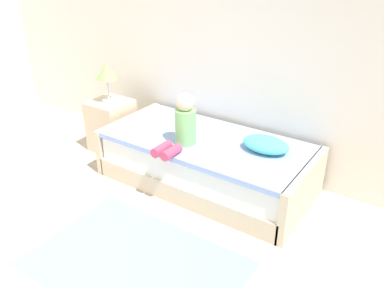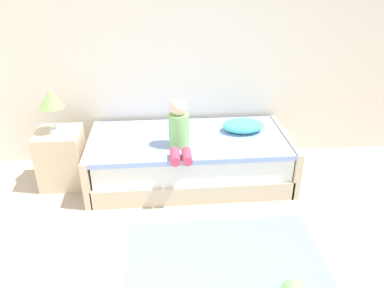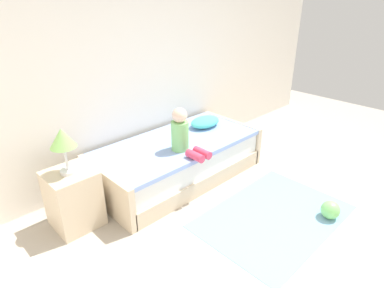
{
  "view_description": "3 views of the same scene",
  "coord_description": "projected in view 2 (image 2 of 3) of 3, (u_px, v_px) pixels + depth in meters",
  "views": [
    {
      "loc": [
        1.85,
        -0.97,
        2.19
      ],
      "look_at": [
        -0.0,
        1.75,
        0.55
      ],
      "focal_mm": 37.02,
      "sensor_mm": 36.0,
      "label": 1
    },
    {
      "loc": [
        -0.28,
        -1.5,
        2.22
      ],
      "look_at": [
        -0.0,
        1.75,
        0.55
      ],
      "focal_mm": 35.06,
      "sensor_mm": 36.0,
      "label": 2
    },
    {
      "loc": [
        -2.36,
        -0.68,
        2.16
      ],
      "look_at": [
        -0.0,
        1.75,
        0.55
      ],
      "focal_mm": 30.3,
      "sensor_mm": 36.0,
      "label": 3
    }
  ],
  "objects": [
    {
      "name": "nightstand",
      "position": [
        62.0,
        158.0,
        3.93
      ],
      "size": [
        0.44,
        0.44,
        0.6
      ],
      "primitive_type": "cube",
      "color": "beige",
      "rests_on": "ground"
    },
    {
      "name": "wall_rear",
      "position": [
        186.0,
        33.0,
        4.01
      ],
      "size": [
        7.2,
        0.1,
        2.9
      ],
      "primitive_type": "cube",
      "color": "silver",
      "rests_on": "ground"
    },
    {
      "name": "child_figure",
      "position": [
        179.0,
        129.0,
        3.6
      ],
      "size": [
        0.2,
        0.51,
        0.5
      ],
      "color": "#7FC672",
      "rests_on": "bed"
    },
    {
      "name": "area_rug",
      "position": [
        226.0,
        263.0,
        3.0
      ],
      "size": [
        1.6,
        1.1,
        0.01
      ],
      "primitive_type": "cube",
      "color": "#7AA8CC",
      "rests_on": "ground"
    },
    {
      "name": "bed",
      "position": [
        190.0,
        159.0,
        4.02
      ],
      "size": [
        2.11,
        1.0,
        0.5
      ],
      "color": "beige",
      "rests_on": "ground"
    },
    {
      "name": "table_lamp",
      "position": [
        51.0,
        101.0,
        3.64
      ],
      "size": [
        0.24,
        0.24,
        0.45
      ],
      "color": "silver",
      "rests_on": "nightstand"
    },
    {
      "name": "pillow",
      "position": [
        243.0,
        126.0,
        4.01
      ],
      "size": [
        0.44,
        0.3,
        0.13
      ],
      "primitive_type": "ellipsoid",
      "color": "#4CCCBC",
      "rests_on": "bed"
    }
  ]
}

